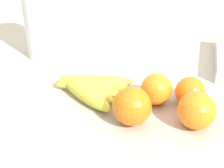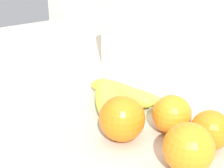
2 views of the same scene
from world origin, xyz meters
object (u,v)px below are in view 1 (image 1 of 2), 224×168
at_px(orange_front, 197,110).
at_px(orange_center, 156,89).
at_px(orange_right, 190,92).
at_px(paper_towel_roll, 45,15).
at_px(banana_bunch, 89,87).
at_px(orange_back_right, 132,106).

xyz_separation_m(orange_front, orange_center, (-0.09, 0.07, -0.00)).
xyz_separation_m(orange_right, orange_center, (-0.08, -0.01, 0.00)).
height_order(orange_front, paper_towel_roll, paper_towel_roll).
height_order(banana_bunch, paper_towel_roll, paper_towel_roll).
height_order(orange_front, orange_center, orange_front).
xyz_separation_m(orange_center, orange_back_right, (-0.04, -0.09, 0.01)).
bearing_deg(banana_bunch, paper_towel_roll, 137.01).
distance_m(orange_back_right, paper_towel_roll, 0.42).
bearing_deg(paper_towel_roll, orange_center, -26.04).
xyz_separation_m(banana_bunch, orange_back_right, (0.12, -0.08, 0.02)).
bearing_deg(paper_towel_roll, banana_bunch, -42.99).
distance_m(banana_bunch, orange_back_right, 0.15).
distance_m(orange_front, orange_right, 0.08).
bearing_deg(orange_center, orange_front, -34.99).
bearing_deg(orange_back_right, banana_bunch, 146.55).
xyz_separation_m(orange_right, orange_back_right, (-0.12, -0.10, 0.01)).
bearing_deg(orange_right, paper_towel_roll, 159.65).
bearing_deg(orange_right, orange_front, -77.70).
bearing_deg(orange_back_right, paper_towel_roll, 140.43).
relative_size(orange_center, paper_towel_roll, 0.26).
height_order(orange_right, paper_towel_roll, paper_towel_roll).
bearing_deg(orange_front, paper_towel_roll, 151.96).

